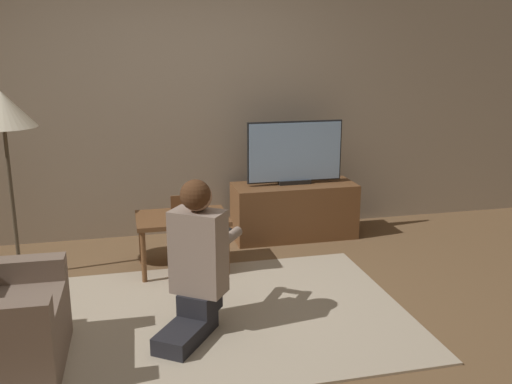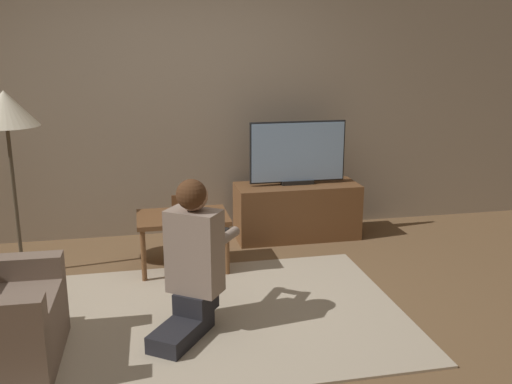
{
  "view_description": "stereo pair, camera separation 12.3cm",
  "coord_description": "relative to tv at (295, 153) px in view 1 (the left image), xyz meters",
  "views": [
    {
      "loc": [
        -0.52,
        -3.55,
        1.83
      ],
      "look_at": [
        0.5,
        0.7,
        0.69
      ],
      "focal_mm": 40.0,
      "sensor_mm": 36.0,
      "label": 1
    },
    {
      "loc": [
        -0.4,
        -3.58,
        1.83
      ],
      "look_at": [
        0.5,
        0.7,
        0.69
      ],
      "focal_mm": 40.0,
      "sensor_mm": 36.0,
      "label": 2
    }
  ],
  "objects": [
    {
      "name": "remote",
      "position": [
        -0.96,
        -0.7,
        -0.36
      ],
      "size": [
        0.04,
        0.15,
        0.02
      ],
      "color": "black",
      "rests_on": "coffee_table"
    },
    {
      "name": "coffee_table",
      "position": [
        -1.14,
        -0.6,
        -0.42
      ],
      "size": [
        0.74,
        0.52,
        0.47
      ],
      "color": "brown",
      "rests_on": "ground_plane"
    },
    {
      "name": "floor_lamp",
      "position": [
        -2.45,
        -0.42,
        0.46
      ],
      "size": [
        0.5,
        0.5,
        1.49
      ],
      "color": "#4C4233",
      "rests_on": "ground_plane"
    },
    {
      "name": "wall_back",
      "position": [
        -1.07,
        0.41,
        0.46
      ],
      "size": [
        10.0,
        0.06,
        2.6
      ],
      "color": "tan",
      "rests_on": "ground_plane"
    },
    {
      "name": "picture_frame",
      "position": [
        -1.17,
        -0.51,
        -0.29
      ],
      "size": [
        0.11,
        0.01,
        0.15
      ],
      "color": "brown",
      "rests_on": "coffee_table"
    },
    {
      "name": "ground_plane",
      "position": [
        -1.07,
        -1.52,
        -0.84
      ],
      "size": [
        10.0,
        10.0,
        0.0
      ],
      "primitive_type": "plane",
      "color": "brown"
    },
    {
      "name": "person_kneeling",
      "position": [
        -1.16,
        -1.67,
        -0.33
      ],
      "size": [
        0.69,
        0.83,
        1.01
      ],
      "rotation": [
        0.0,
        0.0,
        2.53
      ],
      "color": "#232328",
      "rests_on": "rug"
    },
    {
      "name": "rug",
      "position": [
        -1.07,
        -1.52,
        -0.83
      ],
      "size": [
        2.72,
        1.86,
        0.02
      ],
      "color": "#BCAD93",
      "rests_on": "ground_plane"
    },
    {
      "name": "tv",
      "position": [
        0.0,
        0.0,
        0.0
      ],
      "size": [
        0.92,
        0.08,
        0.6
      ],
      "color": "black",
      "rests_on": "tv_stand"
    },
    {
      "name": "tv_stand",
      "position": [
        -0.0,
        -0.0,
        -0.57
      ],
      "size": [
        1.18,
        0.46,
        0.53
      ],
      "color": "brown",
      "rests_on": "ground_plane"
    }
  ]
}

